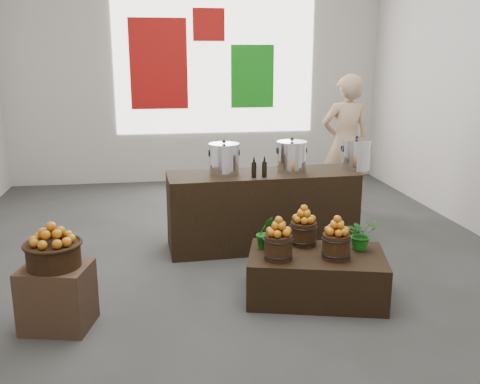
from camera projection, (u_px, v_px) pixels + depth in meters
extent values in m
plane|color=#363734|center=(225.00, 254.00, 5.64)|extent=(7.00, 7.00, 0.00)
cube|color=#B0A9A2|center=(196.00, 57.00, 8.49)|extent=(6.00, 0.04, 4.00)
cube|color=white|center=(215.00, 57.00, 8.51)|extent=(3.20, 0.02, 2.40)
cube|color=#9C0E0C|center=(159.00, 64.00, 8.40)|extent=(0.90, 0.04, 1.40)
cube|color=#137F14|center=(252.00, 76.00, 8.67)|extent=(0.70, 0.04, 1.00)
cube|color=#9C0E0C|center=(209.00, 25.00, 8.37)|extent=(0.50, 0.04, 0.50)
cube|color=#513825|center=(57.00, 297.00, 4.08)|extent=(0.58, 0.51, 0.50)
cylinder|color=black|center=(54.00, 255.00, 3.99)|extent=(0.40, 0.40, 0.18)
cube|color=black|center=(316.00, 275.00, 4.60)|extent=(1.29, 0.97, 0.40)
cylinder|color=#321B0D|center=(278.00, 247.00, 4.40)|extent=(0.23, 0.23, 0.21)
cylinder|color=#321B0D|center=(336.00, 246.00, 4.42)|extent=(0.23, 0.23, 0.21)
cylinder|color=#321B0D|center=(303.00, 234.00, 4.74)|extent=(0.23, 0.23, 0.21)
imported|color=#135712|center=(361.00, 234.00, 4.62)|extent=(0.30, 0.28, 0.28)
imported|color=#135712|center=(265.00, 232.00, 4.64)|extent=(0.18, 0.16, 0.29)
cube|color=black|center=(262.00, 210.00, 5.79)|extent=(2.03, 0.72, 0.82)
cylinder|color=silver|center=(224.00, 160.00, 5.57)|extent=(0.31, 0.31, 0.31)
cylinder|color=silver|center=(291.00, 158.00, 5.71)|extent=(0.31, 0.31, 0.31)
cylinder|color=silver|center=(356.00, 155.00, 5.84)|extent=(0.31, 0.31, 0.31)
imported|color=tan|center=(345.00, 144.00, 7.03)|extent=(0.66, 0.44, 1.81)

